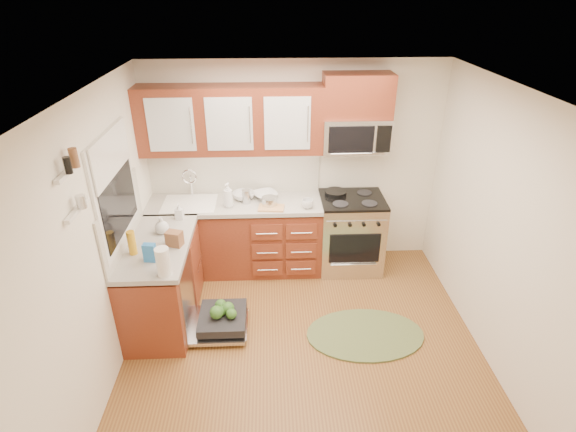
{
  "coord_description": "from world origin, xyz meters",
  "views": [
    {
      "loc": [
        -0.3,
        -3.36,
        3.24
      ],
      "look_at": [
        -0.12,
        0.85,
        1.03
      ],
      "focal_mm": 28.0,
      "sensor_mm": 36.0,
      "label": 1
    }
  ],
  "objects_px": {
    "upper_cabinets": "(231,120)",
    "microwave": "(355,134)",
    "dishwasher": "(219,321)",
    "stock_pot": "(270,202)",
    "rug": "(365,334)",
    "cup": "(308,204)",
    "bowl_a": "(265,195)",
    "bowl_b": "(244,196)",
    "paper_towel_roll": "(163,262)",
    "sink": "(191,213)",
    "skillet": "(336,193)",
    "cutting_board": "(271,208)",
    "range": "(350,233)"
  },
  "relations": [
    {
      "from": "bowl_a",
      "to": "stock_pot",
      "type": "bearing_deg",
      "value": -77.62
    },
    {
      "from": "upper_cabinets",
      "to": "sink",
      "type": "relative_size",
      "value": 3.31
    },
    {
      "from": "sink",
      "to": "bowl_b",
      "type": "relative_size",
      "value": 2.35
    },
    {
      "from": "range",
      "to": "stock_pot",
      "type": "distance_m",
      "value": 1.12
    },
    {
      "from": "range",
      "to": "sink",
      "type": "height_order",
      "value": "range"
    },
    {
      "from": "sink",
      "to": "stock_pot",
      "type": "height_order",
      "value": "stock_pot"
    },
    {
      "from": "dishwasher",
      "to": "cutting_board",
      "type": "bearing_deg",
      "value": 59.08
    },
    {
      "from": "upper_cabinets",
      "to": "microwave",
      "type": "bearing_deg",
      "value": -1.02
    },
    {
      "from": "dishwasher",
      "to": "rug",
      "type": "height_order",
      "value": "dishwasher"
    },
    {
      "from": "stock_pot",
      "to": "paper_towel_roll",
      "type": "distance_m",
      "value": 1.64
    },
    {
      "from": "paper_towel_roll",
      "to": "bowl_a",
      "type": "bearing_deg",
      "value": 60.52
    },
    {
      "from": "skillet",
      "to": "sink",
      "type": "bearing_deg",
      "value": -175.78
    },
    {
      "from": "range",
      "to": "bowl_a",
      "type": "height_order",
      "value": "bowl_a"
    },
    {
      "from": "range",
      "to": "sink",
      "type": "bearing_deg",
      "value": -179.7
    },
    {
      "from": "skillet",
      "to": "bowl_a",
      "type": "xyz_separation_m",
      "value": [
        -0.85,
        0.0,
        -0.02
      ]
    },
    {
      "from": "skillet",
      "to": "bowl_b",
      "type": "xyz_separation_m",
      "value": [
        -1.11,
        -0.02,
        -0.01
      ]
    },
    {
      "from": "upper_cabinets",
      "to": "range",
      "type": "height_order",
      "value": "upper_cabinets"
    },
    {
      "from": "paper_towel_roll",
      "to": "microwave",
      "type": "bearing_deg",
      "value": 39.13
    },
    {
      "from": "dishwasher",
      "to": "rug",
      "type": "xyz_separation_m",
      "value": [
        1.51,
        -0.16,
        -0.09
      ]
    },
    {
      "from": "rug",
      "to": "bowl_a",
      "type": "xyz_separation_m",
      "value": [
        -1.01,
        1.41,
        0.95
      ]
    },
    {
      "from": "rug",
      "to": "bowl_b",
      "type": "bearing_deg",
      "value": 132.37
    },
    {
      "from": "bowl_a",
      "to": "bowl_b",
      "type": "bearing_deg",
      "value": -174.32
    },
    {
      "from": "dishwasher",
      "to": "bowl_b",
      "type": "distance_m",
      "value": 1.52
    },
    {
      "from": "upper_cabinets",
      "to": "sink",
      "type": "xyz_separation_m",
      "value": [
        -0.52,
        -0.16,
        -1.07
      ]
    },
    {
      "from": "rug",
      "to": "skillet",
      "type": "relative_size",
      "value": 4.61
    },
    {
      "from": "rug",
      "to": "cutting_board",
      "type": "bearing_deg",
      "value": 130.26
    },
    {
      "from": "skillet",
      "to": "stock_pot",
      "type": "xyz_separation_m",
      "value": [
        -0.8,
        -0.23,
        0.01
      ]
    },
    {
      "from": "paper_towel_roll",
      "to": "cutting_board",
      "type": "bearing_deg",
      "value": 52.94
    },
    {
      "from": "dishwasher",
      "to": "cutting_board",
      "type": "xyz_separation_m",
      "value": [
        0.57,
        0.95,
        0.84
      ]
    },
    {
      "from": "bowl_a",
      "to": "sink",
      "type": "bearing_deg",
      "value": -171.53
    },
    {
      "from": "sink",
      "to": "microwave",
      "type": "bearing_deg",
      "value": 3.85
    },
    {
      "from": "upper_cabinets",
      "to": "stock_pot",
      "type": "relative_size",
      "value": 11.22
    },
    {
      "from": "cutting_board",
      "to": "skillet",
      "type": "bearing_deg",
      "value": 20.97
    },
    {
      "from": "sink",
      "to": "dishwasher",
      "type": "xyz_separation_m",
      "value": [
        0.39,
        -1.12,
        -0.7
      ]
    },
    {
      "from": "upper_cabinets",
      "to": "cup",
      "type": "distance_m",
      "value": 1.28
    },
    {
      "from": "dishwasher",
      "to": "stock_pot",
      "type": "height_order",
      "value": "stock_pot"
    },
    {
      "from": "range",
      "to": "bowl_b",
      "type": "height_order",
      "value": "bowl_b"
    },
    {
      "from": "upper_cabinets",
      "to": "bowl_b",
      "type": "xyz_separation_m",
      "value": [
        0.11,
        -0.05,
        -0.91
      ]
    },
    {
      "from": "range",
      "to": "cup",
      "type": "height_order",
      "value": "cup"
    },
    {
      "from": "skillet",
      "to": "stock_pot",
      "type": "distance_m",
      "value": 0.83
    },
    {
      "from": "rug",
      "to": "cup",
      "type": "xyz_separation_m",
      "value": [
        -0.52,
        1.11,
        0.97
      ]
    },
    {
      "from": "stock_pot",
      "to": "cutting_board",
      "type": "bearing_deg",
      "value": -75.71
    },
    {
      "from": "stock_pot",
      "to": "paper_towel_roll",
      "type": "height_order",
      "value": "paper_towel_roll"
    },
    {
      "from": "rug",
      "to": "bowl_b",
      "type": "height_order",
      "value": "bowl_b"
    },
    {
      "from": "upper_cabinets",
      "to": "dishwasher",
      "type": "relative_size",
      "value": 2.93
    },
    {
      "from": "upper_cabinets",
      "to": "cup",
      "type": "bearing_deg",
      "value": -20.86
    },
    {
      "from": "dishwasher",
      "to": "cup",
      "type": "distance_m",
      "value": 1.63
    },
    {
      "from": "range",
      "to": "cutting_board",
      "type": "bearing_deg",
      "value": -169.42
    },
    {
      "from": "skillet",
      "to": "paper_towel_roll",
      "type": "xyz_separation_m",
      "value": [
        -1.74,
        -1.57,
        0.09
      ]
    },
    {
      "from": "sink",
      "to": "dishwasher",
      "type": "distance_m",
      "value": 1.38
    }
  ]
}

